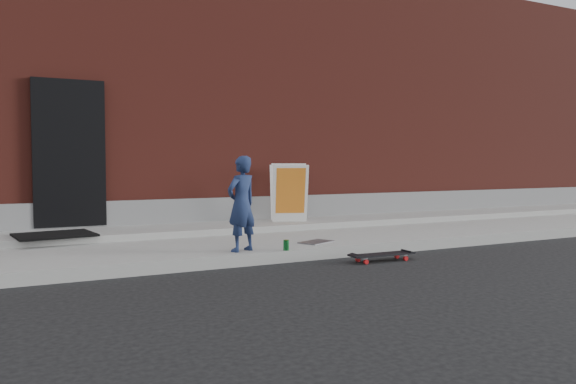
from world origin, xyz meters
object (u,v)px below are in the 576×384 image
child (242,204)px  pizza_sign (289,192)px  skateboard (382,255)px  soda_can (286,245)px

child → pizza_sign: size_ratio=1.20×
skateboard → soda_can: (-1.12, 0.49, 0.14)m
pizza_sign → soda_can: pizza_sign is taller
skateboard → soda_can: size_ratio=6.54×
child → skateboard: child is taller
skateboard → pizza_sign: pizza_sign is taller
skateboard → pizza_sign: (0.10, 2.82, 0.67)m
child → soda_can: child is taller
pizza_sign → child: bearing=-129.3°
pizza_sign → soda_can: 2.68m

